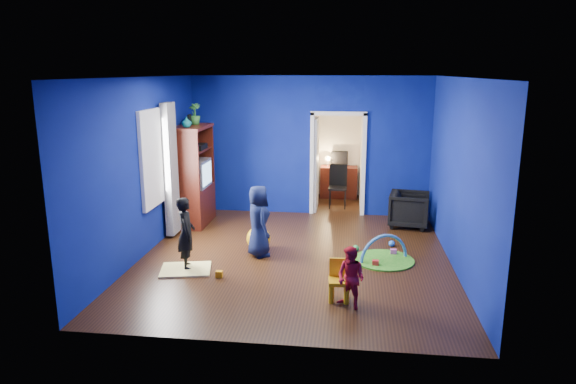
# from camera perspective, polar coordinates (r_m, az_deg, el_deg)

# --- Properties ---
(floor) EXTENTS (5.00, 5.50, 0.01)m
(floor) POSITION_cam_1_polar(r_m,az_deg,el_deg) (8.49, 0.76, -7.32)
(floor) COLOR black
(floor) RESTS_ON ground
(ceiling) EXTENTS (5.00, 5.50, 0.01)m
(ceiling) POSITION_cam_1_polar(r_m,az_deg,el_deg) (7.95, 0.82, 12.64)
(ceiling) COLOR white
(ceiling) RESTS_ON wall_back
(wall_back) EXTENTS (5.00, 0.02, 2.90)m
(wall_back) POSITION_cam_1_polar(r_m,az_deg,el_deg) (10.80, 2.39, 5.10)
(wall_back) COLOR navy
(wall_back) RESTS_ON floor
(wall_front) EXTENTS (5.00, 0.02, 2.90)m
(wall_front) POSITION_cam_1_polar(r_m,az_deg,el_deg) (5.45, -2.37, -3.19)
(wall_front) COLOR navy
(wall_front) RESTS_ON floor
(wall_left) EXTENTS (0.02, 5.50, 2.90)m
(wall_left) POSITION_cam_1_polar(r_m,az_deg,el_deg) (8.72, -15.78, 2.62)
(wall_left) COLOR navy
(wall_left) RESTS_ON floor
(wall_right) EXTENTS (0.02, 5.50, 2.90)m
(wall_right) POSITION_cam_1_polar(r_m,az_deg,el_deg) (8.21, 18.41, 1.80)
(wall_right) COLOR navy
(wall_right) RESTS_ON floor
(alcove) EXTENTS (1.00, 1.75, 2.50)m
(alcove) POSITION_cam_1_polar(r_m,az_deg,el_deg) (11.66, 5.68, 4.67)
(alcove) COLOR silver
(alcove) RESTS_ON floor
(armchair) EXTENTS (0.86, 0.85, 0.69)m
(armchair) POSITION_cam_1_polar(r_m,az_deg,el_deg) (10.33, 13.33, -1.90)
(armchair) COLOR black
(armchair) RESTS_ON floor
(child_black) EXTENTS (0.40, 0.48, 1.13)m
(child_black) POSITION_cam_1_polar(r_m,az_deg,el_deg) (8.04, -11.25, -4.53)
(child_black) COLOR black
(child_black) RESTS_ON floor
(child_navy) EXTENTS (0.61, 0.69, 1.19)m
(child_navy) POSITION_cam_1_polar(r_m,az_deg,el_deg) (8.44, -3.30, -3.24)
(child_navy) COLOR #0F0F37
(child_navy) RESTS_ON floor
(toddler_red) EXTENTS (0.50, 0.48, 0.82)m
(toddler_red) POSITION_cam_1_polar(r_m,az_deg,el_deg) (6.71, 7.00, -9.46)
(toddler_red) COLOR red
(toddler_red) RESTS_ON floor
(vase) EXTENTS (0.20, 0.20, 0.20)m
(vase) POSITION_cam_1_polar(r_m,az_deg,el_deg) (9.86, -11.22, 7.63)
(vase) COLOR #0D636C
(vase) RESTS_ON tv_armoire
(potted_plant) EXTENTS (0.26, 0.26, 0.41)m
(potted_plant) POSITION_cam_1_polar(r_m,az_deg,el_deg) (10.34, -10.35, 8.54)
(potted_plant) COLOR #34802E
(potted_plant) RESTS_ON tv_armoire
(tv_armoire) EXTENTS (0.58, 1.14, 1.96)m
(tv_armoire) POSITION_cam_1_polar(r_m,az_deg,el_deg) (10.30, -10.44, 1.83)
(tv_armoire) COLOR #381409
(tv_armoire) RESTS_ON floor
(crt_tv) EXTENTS (0.46, 0.70, 0.54)m
(crt_tv) POSITION_cam_1_polar(r_m,az_deg,el_deg) (10.28, -10.23, 2.05)
(crt_tv) COLOR silver
(crt_tv) RESTS_ON tv_armoire
(yellow_blanket) EXTENTS (0.86, 0.75, 0.03)m
(yellow_blanket) POSITION_cam_1_polar(r_m,az_deg,el_deg) (8.13, -11.29, -8.44)
(yellow_blanket) COLOR #F2E07A
(yellow_blanket) RESTS_ON floor
(hopper_ball) EXTENTS (0.41, 0.41, 0.41)m
(hopper_ball) POSITION_cam_1_polar(r_m,az_deg,el_deg) (8.80, -3.30, -5.19)
(hopper_ball) COLOR yellow
(hopper_ball) RESTS_ON floor
(kid_chair) EXTENTS (0.30, 0.30, 0.50)m
(kid_chair) POSITION_cam_1_polar(r_m,az_deg,el_deg) (6.96, 5.71, -10.00)
(kid_chair) COLOR yellow
(kid_chair) RESTS_ON floor
(play_mat) EXTENTS (0.97, 0.97, 0.03)m
(play_mat) POSITION_cam_1_polar(r_m,az_deg,el_deg) (8.50, 10.59, -7.44)
(play_mat) COLOR #3F9321
(play_mat) RESTS_ON floor
(toy_arch) EXTENTS (0.79, 0.44, 0.87)m
(toy_arch) POSITION_cam_1_polar(r_m,az_deg,el_deg) (8.50, 10.59, -7.39)
(toy_arch) COLOR #3F8CD8
(toy_arch) RESTS_ON floor
(window_left) EXTENTS (0.03, 0.95, 1.55)m
(window_left) POSITION_cam_1_polar(r_m,az_deg,el_deg) (9.02, -14.88, 3.66)
(window_left) COLOR white
(window_left) RESTS_ON wall_left
(curtain) EXTENTS (0.14, 0.42, 2.40)m
(curtain) POSITION_cam_1_polar(r_m,az_deg,el_deg) (9.54, -12.92, 2.45)
(curtain) COLOR slate
(curtain) RESTS_ON floor
(doorway) EXTENTS (1.16, 0.10, 2.10)m
(doorway) POSITION_cam_1_polar(r_m,az_deg,el_deg) (10.83, 5.54, 2.93)
(doorway) COLOR white
(doorway) RESTS_ON floor
(study_desk) EXTENTS (0.88, 0.44, 0.75)m
(study_desk) POSITION_cam_1_polar(r_m,az_deg,el_deg) (12.44, 5.67, 1.12)
(study_desk) COLOR #3D140A
(study_desk) RESTS_ON floor
(desk_monitor) EXTENTS (0.40, 0.05, 0.32)m
(desk_monitor) POSITION_cam_1_polar(r_m,az_deg,el_deg) (12.45, 5.74, 3.83)
(desk_monitor) COLOR black
(desk_monitor) RESTS_ON study_desk
(desk_lamp) EXTENTS (0.14, 0.14, 0.14)m
(desk_lamp) POSITION_cam_1_polar(r_m,az_deg,el_deg) (12.40, 4.44, 3.72)
(desk_lamp) COLOR #FFD88C
(desk_lamp) RESTS_ON study_desk
(folding_chair) EXTENTS (0.40, 0.40, 0.92)m
(folding_chair) POSITION_cam_1_polar(r_m,az_deg,el_deg) (11.49, 5.55, 0.53)
(folding_chair) COLOR black
(folding_chair) RESTS_ON floor
(book_shelf) EXTENTS (0.88, 0.24, 0.04)m
(book_shelf) POSITION_cam_1_polar(r_m,az_deg,el_deg) (12.31, 5.86, 8.73)
(book_shelf) COLOR white
(book_shelf) RESTS_ON study_desk
(toy_0) EXTENTS (0.10, 0.08, 0.10)m
(toy_0) POSITION_cam_1_polar(r_m,az_deg,el_deg) (8.24, 9.69, -7.82)
(toy_0) COLOR red
(toy_0) RESTS_ON floor
(toy_1) EXTENTS (0.11, 0.11, 0.11)m
(toy_1) POSITION_cam_1_polar(r_m,az_deg,el_deg) (9.19, 11.46, -5.61)
(toy_1) COLOR blue
(toy_1) RESTS_ON floor
(toy_2) EXTENTS (0.10, 0.08, 0.10)m
(toy_2) POSITION_cam_1_polar(r_m,az_deg,el_deg) (7.78, -7.66, -9.04)
(toy_2) COLOR orange
(toy_2) RESTS_ON floor
(toy_3) EXTENTS (0.11, 0.11, 0.11)m
(toy_3) POSITION_cam_1_polar(r_m,az_deg,el_deg) (8.86, 7.54, -6.18)
(toy_3) COLOR green
(toy_3) RESTS_ON floor
(toy_4) EXTENTS (0.10, 0.08, 0.10)m
(toy_4) POSITION_cam_1_polar(r_m,az_deg,el_deg) (8.78, 11.63, -6.56)
(toy_4) COLOR #D650AE
(toy_4) RESTS_ON floor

